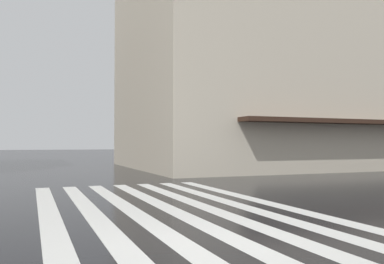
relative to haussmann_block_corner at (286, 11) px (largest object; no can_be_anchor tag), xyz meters
name	(u,v)px	position (x,y,z in m)	size (l,w,h in m)	color
ground_plane	(205,247)	(-20.06, 15.76, -12.19)	(220.00, 220.00, 0.00)	black
zebra_crossing	(168,208)	(-16.06, 15.07, -12.18)	(13.00, 6.50, 0.01)	silver
haussmann_block_corner	(286,11)	(0.00, 0.00, 0.00)	(16.33, 23.97, 24.90)	beige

